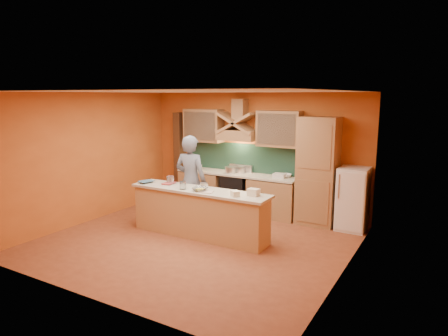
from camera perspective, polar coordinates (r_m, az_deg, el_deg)
The scene contains 36 objects.
floor at distance 7.72m, azimuth -4.11°, elevation -10.43°, with size 5.50×5.00×0.01m, color brown.
ceiling at distance 7.21m, azimuth -4.40°, elevation 10.84°, with size 5.50×5.00×0.01m, color white.
wall_back at distance 9.48m, azimuth 4.28°, elevation 2.24°, with size 5.50×0.02×2.80m, color #C26025.
wall_front at distance 5.51m, azimuth -19.07°, elevation -4.28°, with size 5.50×0.02×2.80m, color #C26025.
wall_left at distance 9.15m, azimuth -18.64°, elevation 1.42°, with size 0.02×5.00×2.80m, color #C26025.
wall_right at distance 6.25m, azimuth 17.12°, elevation -2.47°, with size 0.02×5.00×2.80m, color #C26025.
base_cabinet_left at distance 10.01m, azimuth -3.01°, elevation -2.97°, with size 1.10×0.60×0.86m, color #A2734A.
base_cabinet_right at distance 9.14m, azimuth 7.05°, elevation -4.33°, with size 1.10×0.60×0.86m, color #A2734A.
counter_top at distance 9.44m, azimuth 1.80°, elevation -0.86°, with size 3.00×0.62×0.04m, color beige.
stove at distance 9.53m, azimuth 1.79°, elevation -3.51°, with size 0.60×0.58×0.90m, color black.
backsplash at distance 9.62m, azimuth 2.62°, elevation 1.47°, with size 3.00×0.03×0.70m, color #173429.
range_hood at distance 9.34m, azimuth 1.98°, elevation 4.73°, with size 0.92×0.50×0.24m, color #A2734A.
hood_chimney at distance 9.39m, azimuth 2.29°, elevation 8.31°, with size 0.30×0.30×0.50m, color #A2734A.
upper_cabinet_left at distance 9.90m, azimuth -2.95°, elevation 6.09°, with size 1.00×0.35×0.80m, color #A2734A.
upper_cabinet_right at distance 8.97m, azimuth 7.89°, elevation 5.56°, with size 1.00×0.35×0.80m, color #A2734A.
pantry_column at distance 8.66m, azimuth 13.26°, elevation -0.48°, with size 0.80×0.60×2.30m, color #A2734A.
fridge at distance 8.59m, azimuth 17.92°, elevation -4.22°, with size 0.58×0.60×1.30m, color white.
trim_column_left at distance 10.44m, azimuth -6.29°, elevation 1.57°, with size 0.20×0.30×2.30m, color #472816.
island_body at distance 7.86m, azimuth -3.52°, elevation -6.64°, with size 2.80×0.55×0.88m, color tan.
island_top at distance 7.74m, azimuth -3.56°, elevation -3.24°, with size 2.90×0.62×0.05m, color beige.
person at distance 8.38m, azimuth -4.77°, elevation -1.88°, with size 0.70×0.46×1.93m, color slate.
pot_large at distance 9.39m, azimuth 0.89°, elevation -0.41°, with size 0.24×0.24×0.16m, color silver.
pot_small at distance 9.47m, azimuth 2.32°, elevation -0.38°, with size 0.22×0.22×0.14m, color silver.
soap_bottle_a at distance 9.87m, azimuth -3.46°, elevation 0.25°, with size 0.08×0.08×0.17m, color beige.
soap_bottle_b at distance 10.00m, azimuth -4.48°, elevation 0.63°, with size 0.10×0.10×0.26m, color #376497.
bowl_back at distance 9.07m, azimuth 8.87°, elevation -1.07°, with size 0.24×0.24×0.08m, color white.
dish_rack at distance 8.99m, azimuth 7.94°, elevation -1.08°, with size 0.27×0.21×0.10m, color silver.
book_lower at distance 8.31m, azimuth -8.47°, elevation -2.11°, with size 0.21×0.28×0.03m, color #C14446.
book_upper at distance 8.51m, azimuth -11.44°, elevation -1.77°, with size 0.21×0.29×0.02m, color #3E6888.
jar_large at distance 8.25m, azimuth -7.66°, elevation -1.70°, with size 0.15×0.15×0.16m, color silver.
jar_small at distance 7.75m, azimuth -5.90°, elevation -2.47°, with size 0.13×0.13×0.16m, color silver.
kitchen_scale at distance 7.78m, azimuth -2.90°, elevation -2.60°, with size 0.12×0.12×0.10m, color white.
mixing_bowl at distance 7.59m, azimuth -3.46°, elevation -3.04°, with size 0.29×0.29×0.07m, color silver.
cloth at distance 7.49m, azimuth -2.61°, elevation -3.42°, with size 0.26×0.20×0.02m, color beige.
grocery_bag_a at distance 7.23m, azimuth 4.24°, elevation -3.48°, with size 0.20×0.16×0.13m, color beige.
grocery_bag_b at distance 7.19m, azimuth 1.60°, elevation -3.67°, with size 0.16×0.13×0.10m, color beige.
Camera 1 is at (4.07, -5.96, 2.74)m, focal length 32.00 mm.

